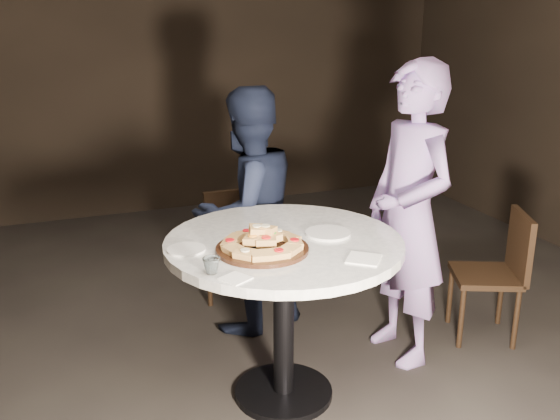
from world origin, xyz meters
name	(u,v)px	position (x,y,z in m)	size (l,w,h in m)	color
floor	(275,414)	(0.00, 0.00, 0.00)	(7.00, 7.00, 0.00)	black
table	(284,270)	(0.10, 0.14, 0.69)	(1.49, 1.49, 0.84)	black
serving_board	(262,249)	(-0.05, 0.04, 0.85)	(0.42, 0.42, 0.02)	black
focaccia_pile	(262,241)	(-0.05, 0.04, 0.89)	(0.38, 0.36, 0.10)	tan
plate_left	(186,249)	(-0.36, 0.16, 0.85)	(0.17, 0.17, 0.01)	white
plate_right	(328,233)	(0.32, 0.13, 0.85)	(0.22, 0.22, 0.01)	white
water_glass	(212,265)	(-0.32, -0.12, 0.88)	(0.07, 0.07, 0.07)	silver
napkin_near	(235,278)	(-0.25, -0.21, 0.85)	(0.10, 0.10, 0.01)	white
napkin_far	(364,259)	(0.33, -0.22, 0.85)	(0.14, 0.14, 0.01)	white
chair_far	(228,235)	(0.17, 1.33, 0.45)	(0.37, 0.39, 0.79)	black
chair_right	(500,267)	(1.50, 0.26, 0.45)	(0.49, 0.48, 0.77)	black
diner_navy	(247,212)	(0.17, 0.92, 0.73)	(0.71, 0.56, 1.47)	black
diner_teal	(409,215)	(0.88, 0.29, 0.82)	(0.60, 0.39, 1.65)	#866EB0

